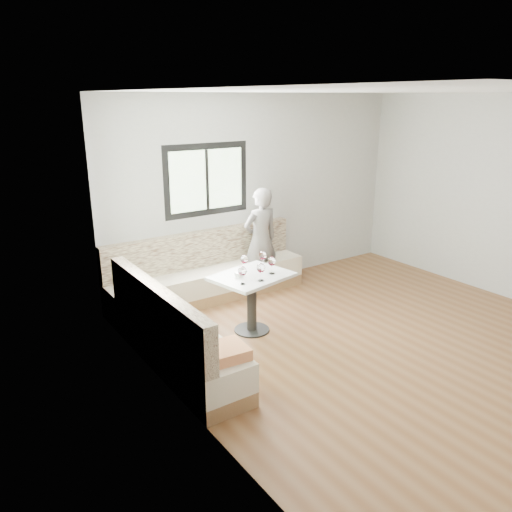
# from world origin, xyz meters

# --- Properties ---
(room) EXTENTS (5.01, 5.01, 2.81)m
(room) POSITION_xyz_m (-0.08, 0.08, 1.41)
(room) COLOR brown
(room) RESTS_ON ground
(banquette) EXTENTS (2.90, 2.80, 0.95)m
(banquette) POSITION_xyz_m (-1.59, 1.62, 0.33)
(banquette) COLOR olive
(banquette) RESTS_ON ground
(table) EXTENTS (1.00, 0.85, 0.73)m
(table) POSITION_xyz_m (-1.12, 1.06, 0.54)
(table) COLOR black
(table) RESTS_ON ground
(person) EXTENTS (0.56, 0.37, 1.52)m
(person) POSITION_xyz_m (-0.23, 2.14, 0.76)
(person) COLOR #66615F
(person) RESTS_ON ground
(olive_ramekin) EXTENTS (0.11, 0.11, 0.04)m
(olive_ramekin) POSITION_xyz_m (-1.26, 1.12, 0.75)
(olive_ramekin) COLOR white
(olive_ramekin) RESTS_ON table
(wine_glass_a) EXTENTS (0.10, 0.10, 0.21)m
(wine_glass_a) POSITION_xyz_m (-1.38, 0.86, 0.87)
(wine_glass_a) COLOR white
(wine_glass_a) RESTS_ON table
(wine_glass_b) EXTENTS (0.10, 0.10, 0.21)m
(wine_glass_b) POSITION_xyz_m (-1.14, 0.84, 0.87)
(wine_glass_b) COLOR white
(wine_glass_b) RESTS_ON table
(wine_glass_c) EXTENTS (0.10, 0.10, 0.21)m
(wine_glass_c) POSITION_xyz_m (-0.90, 0.96, 0.87)
(wine_glass_c) COLOR white
(wine_glass_c) RESTS_ON table
(wine_glass_d) EXTENTS (0.10, 0.10, 0.21)m
(wine_glass_d) POSITION_xyz_m (-1.12, 1.21, 0.87)
(wine_glass_d) COLOR white
(wine_glass_d) RESTS_ON table
(wine_glass_e) EXTENTS (0.10, 0.10, 0.21)m
(wine_glass_e) POSITION_xyz_m (-0.86, 1.20, 0.87)
(wine_glass_e) COLOR white
(wine_glass_e) RESTS_ON table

